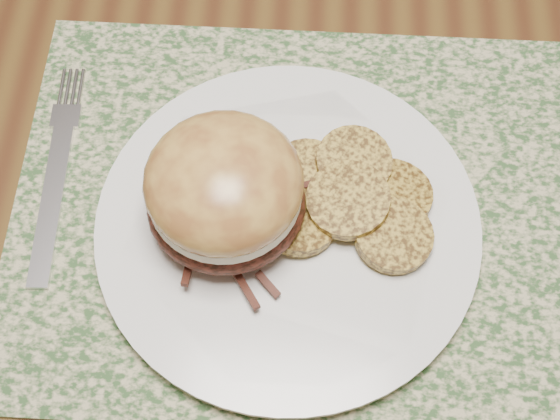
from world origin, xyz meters
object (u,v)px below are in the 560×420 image
object	(u,v)px
dining_table	(480,22)
fork	(57,170)
pork_sandwich	(225,192)
dinner_plate	(288,227)

from	to	relation	value
dining_table	fork	world-z (taller)	fork
dining_table	pork_sandwich	size ratio (longest dim) A/B	11.74
dining_table	fork	size ratio (longest dim) A/B	7.88
dining_table	dinner_plate	distance (m)	0.34
pork_sandwich	fork	world-z (taller)	pork_sandwich
dining_table	fork	bearing A→B (deg)	-146.37
dining_table	dinner_plate	size ratio (longest dim) A/B	5.77
fork	dinner_plate	bearing A→B (deg)	-15.20
pork_sandwich	fork	distance (m)	0.15
dining_table	fork	distance (m)	0.43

